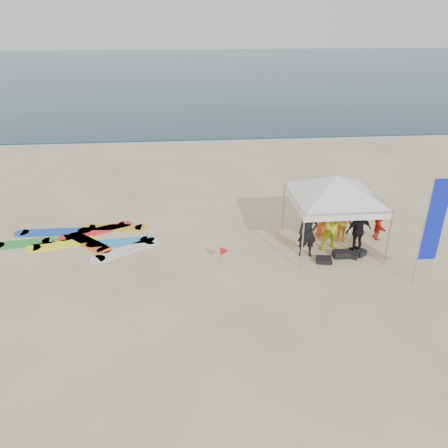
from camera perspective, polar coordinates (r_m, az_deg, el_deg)
ground at (r=13.14m, az=2.60°, el=-9.59°), size 120.00×120.00×0.00m
ocean at (r=71.04m, az=-4.17°, el=19.52°), size 160.00×84.00×0.08m
shoreline_foam at (r=29.84m, az=-2.09°, el=10.95°), size 160.00×1.20×0.01m
person_black_a at (r=15.11m, az=10.88°, el=-1.08°), size 0.67×0.45×1.79m
person_yellow at (r=15.69m, az=14.18°, el=-0.38°), size 0.91×0.73×1.79m
person_orange_a at (r=16.49m, az=15.26°, el=0.32°), size 1.15×1.05×1.55m
person_black_b at (r=15.86m, az=17.16°, el=-0.82°), size 1.01×0.56×1.62m
person_orange_b at (r=16.65m, az=13.09°, el=1.17°), size 0.93×0.69×1.73m
person_seated at (r=17.15m, az=19.47°, el=-0.34°), size 0.35×0.92×0.97m
canopy_tent at (r=15.29m, az=14.59°, el=6.10°), size 4.07×4.07×3.07m
feather_flag at (r=14.27m, az=25.71°, el=0.25°), size 0.59×0.04×3.52m
marker_pennant at (r=14.51m, az=0.08°, el=-3.56°), size 0.28×0.28×0.64m
gear_pile at (r=15.59m, az=15.14°, el=-4.01°), size 1.91×0.76×0.22m
surfboard_spread at (r=17.08m, az=-17.56°, el=-1.84°), size 5.73×3.16×0.07m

